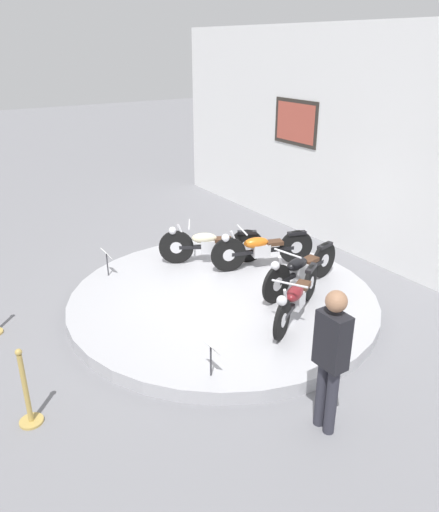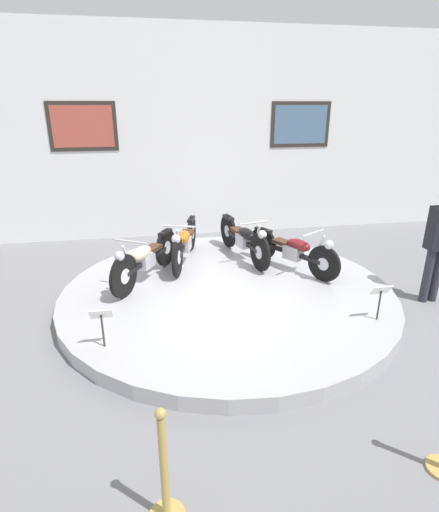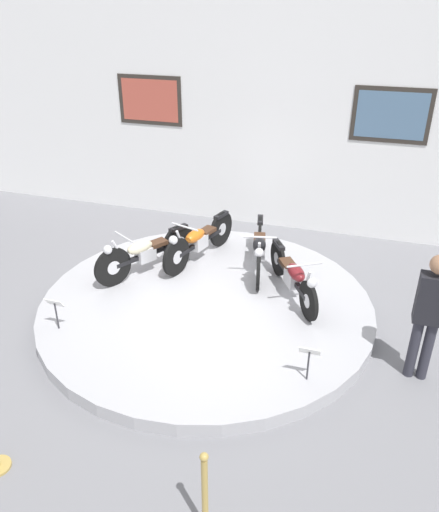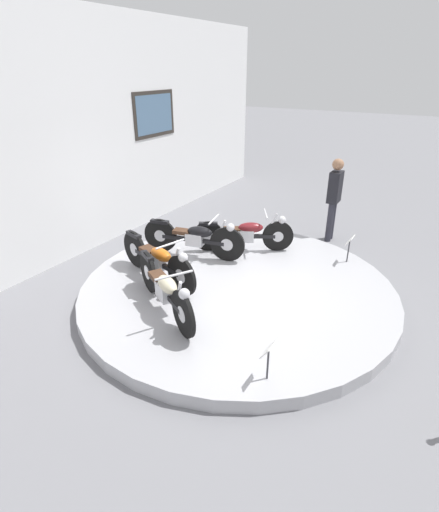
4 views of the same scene
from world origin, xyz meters
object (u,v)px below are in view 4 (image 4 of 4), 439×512
at_px(visitor_standing, 334,195).
at_px(motorcycle_orange, 158,259).
at_px(motorcycle_maroon, 245,233).
at_px(motorcycle_cream, 165,288).
at_px(info_placard_front_centre, 349,244).
at_px(info_placard_front_left, 269,353).
at_px(motorcycle_black, 195,237).

bearing_deg(visitor_standing, motorcycle_orange, 153.25).
bearing_deg(motorcycle_maroon, motorcycle_cream, 179.92).
bearing_deg(info_placard_front_centre, visitor_standing, 28.55).
relative_size(motorcycle_orange, info_placard_front_centre, 3.80).
xyz_separation_m(info_placard_front_centre, visitor_standing, (1.32, 0.72, 0.46)).
height_order(motorcycle_orange, info_placard_front_centre, motorcycle_orange).
bearing_deg(motorcycle_maroon, visitor_standing, -31.81).
xyz_separation_m(motorcycle_cream, info_placard_front_left, (-0.52, -1.86, -0.03)).
height_order(motorcycle_black, info_placard_front_left, motorcycle_black).
relative_size(motorcycle_cream, motorcycle_maroon, 1.03).
distance_m(motorcycle_cream, visitor_standing, 4.53).
bearing_deg(motorcycle_orange, info_placard_front_left, -115.60).
xyz_separation_m(info_placard_front_left, info_placard_front_centre, (3.56, 0.00, 0.00)).
height_order(motorcycle_black, info_placard_front_centre, motorcycle_black).
distance_m(motorcycle_cream, motorcycle_maroon, 2.52).
distance_m(motorcycle_maroon, info_placard_front_centre, 1.93).
bearing_deg(motorcycle_maroon, motorcycle_black, 135.55).
relative_size(motorcycle_orange, visitor_standing, 1.09).
relative_size(motorcycle_maroon, info_placard_front_centre, 3.33).
bearing_deg(motorcycle_maroon, motorcycle_orange, 158.89).
xyz_separation_m(motorcycle_black, info_placard_front_left, (-2.33, -2.56, -0.03)).
bearing_deg(motorcycle_cream, motorcycle_maroon, -0.08).
bearing_deg(motorcycle_black, motorcycle_cream, -158.96).
bearing_deg(info_placard_front_left, motorcycle_cream, 74.43).
distance_m(motorcycle_cream, motorcycle_black, 1.94).
height_order(info_placard_front_centre, visitor_standing, visitor_standing).
height_order(motorcycle_cream, motorcycle_maroon, motorcycle_cream).
relative_size(motorcycle_cream, visitor_standing, 0.99).
distance_m(motorcycle_maroon, info_placard_front_left, 3.56).
distance_m(motorcycle_black, visitor_standing, 3.18).
relative_size(motorcycle_maroon, visitor_standing, 0.96).
distance_m(motorcycle_orange, info_placard_front_left, 2.84).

